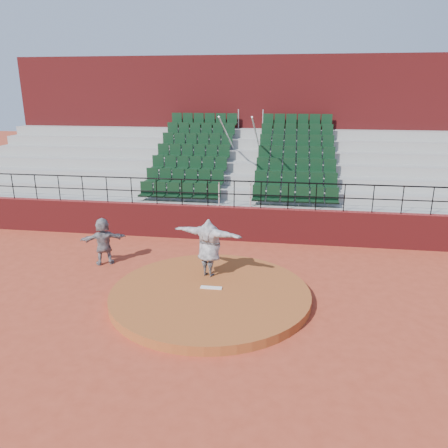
% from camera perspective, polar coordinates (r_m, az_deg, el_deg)
% --- Properties ---
extents(ground, '(90.00, 90.00, 0.00)m').
position_cam_1_polar(ground, '(12.26, -1.80, -9.72)').
color(ground, '#B04127').
rests_on(ground, ground).
extents(pitchers_mound, '(5.50, 5.50, 0.25)m').
position_cam_1_polar(pitchers_mound, '(12.20, -1.80, -9.20)').
color(pitchers_mound, '#A45224').
rests_on(pitchers_mound, ground).
extents(pitching_rubber, '(0.60, 0.15, 0.03)m').
position_cam_1_polar(pitching_rubber, '(12.27, -1.68, -8.31)').
color(pitching_rubber, white).
rests_on(pitching_rubber, pitchers_mound).
extents(boundary_wall, '(24.00, 0.30, 1.30)m').
position_cam_1_polar(boundary_wall, '(16.61, 1.31, 0.06)').
color(boundary_wall, maroon).
rests_on(boundary_wall, ground).
extents(wall_railing, '(24.04, 0.05, 1.03)m').
position_cam_1_polar(wall_railing, '(16.25, 1.34, 4.71)').
color(wall_railing, black).
rests_on(wall_railing, boundary_wall).
extents(seating_deck, '(24.00, 5.97, 4.63)m').
position_cam_1_polar(seating_deck, '(19.92, 2.69, 5.31)').
color(seating_deck, '#9B9B96').
rests_on(seating_deck, ground).
extents(press_box_facade, '(24.00, 3.00, 7.10)m').
position_cam_1_polar(press_box_facade, '(23.51, 3.82, 12.32)').
color(press_box_facade, maroon).
rests_on(press_box_facade, ground).
extents(pitcher, '(2.22, 1.15, 1.75)m').
position_cam_1_polar(pitcher, '(12.76, -1.98, -3.09)').
color(pitcher, black).
rests_on(pitcher, pitchers_mound).
extents(fielder, '(1.52, 1.05, 1.58)m').
position_cam_1_polar(fielder, '(14.82, -15.47, -2.17)').
color(fielder, black).
rests_on(fielder, ground).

